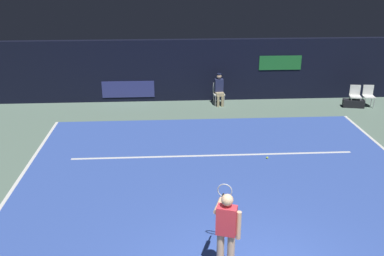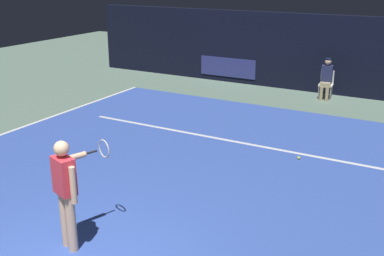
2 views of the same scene
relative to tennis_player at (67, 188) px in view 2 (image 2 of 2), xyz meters
The scene contains 8 objects.
ground_plane 3.75m from the tennis_player, 84.37° to the left, with size 33.91×33.91×0.00m, color slate.
court_surface 3.74m from the tennis_player, 84.37° to the left, with size 11.07×10.28×0.01m, color #3856B2.
line_sideline_right 6.34m from the tennis_player, 144.96° to the left, with size 0.10×10.28×0.01m, color white.
line_service 5.49m from the tennis_player, 86.24° to the left, with size 8.63×0.10×0.01m, color white.
back_wall 11.34m from the tennis_player, 88.22° to the left, with size 17.19×0.33×2.60m.
tennis_player is the anchor object (origin of this frame).
line_judge_on_chair 10.58m from the tennis_player, 83.84° to the left, with size 0.48×0.56×1.32m.
tennis_ball 5.51m from the tennis_player, 68.87° to the left, with size 0.07×0.07×0.07m, color #CCE033.
Camera 2 is at (4.28, -3.99, 4.02)m, focal length 44.24 mm.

